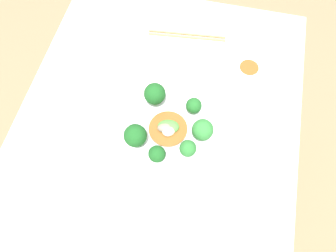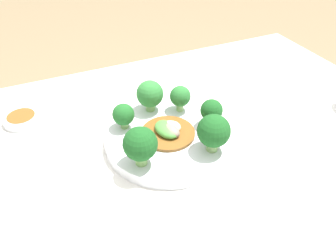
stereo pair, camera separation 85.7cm
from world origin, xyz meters
TOP-DOWN VIEW (x-y plane):
  - ground_plane at (0.00, 0.00)m, footprint 8.00×8.00m
  - table at (0.00, 0.00)m, footprint 1.05×0.77m
  - plate at (0.02, -0.04)m, footprint 0.24×0.24m
  - broccoli_south at (0.02, -0.13)m, footprint 0.06×0.06m
  - broccoli_northeast at (0.10, 0.02)m, footprint 0.06×0.06m
  - broccoli_west at (-0.07, -0.03)m, footprint 0.04×0.04m
  - broccoli_southwest at (-0.03, -0.10)m, footprint 0.04×0.04m
  - broccoli_northwest at (-0.03, 0.03)m, footprint 0.06×0.06m
  - broccoli_southeast at (0.09, -0.09)m, footprint 0.04×0.04m
  - stirfry_center at (0.02, -0.04)m, footprint 0.10×0.10m
  - chopsticks at (0.36, -0.02)m, footprint 0.04×0.24m
  - sauce_dish at (0.27, -0.23)m, footprint 0.08×0.08m

SIDE VIEW (x-z plane):
  - ground_plane at x=0.00m, z-range 0.00..0.00m
  - table at x=0.00m, z-range 0.00..0.71m
  - chopsticks at x=0.36m, z-range 0.71..0.72m
  - sauce_dish at x=0.27m, z-range 0.71..0.73m
  - plate at x=0.02m, z-range 0.71..0.73m
  - stirfry_center at x=0.02m, z-range 0.73..0.75m
  - broccoli_southeast at x=0.09m, z-range 0.74..0.79m
  - broccoli_southwest at x=-0.03m, z-range 0.74..0.79m
  - broccoli_west at x=-0.07m, z-range 0.74..0.80m
  - broccoli_south at x=0.02m, z-range 0.74..0.80m
  - broccoli_northwest at x=-0.03m, z-range 0.74..0.81m
  - broccoli_northeast at x=0.10m, z-range 0.74..0.81m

